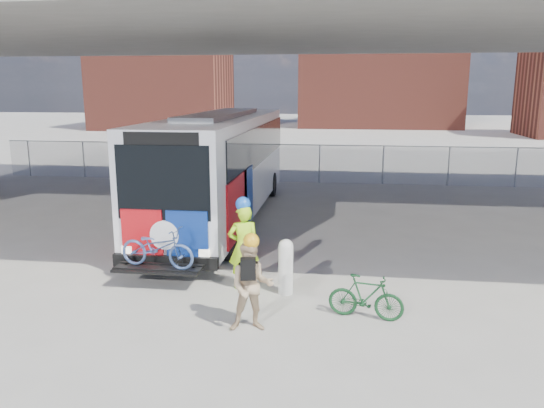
% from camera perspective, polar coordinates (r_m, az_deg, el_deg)
% --- Properties ---
extents(ground, '(160.00, 160.00, 0.00)m').
position_cam_1_polar(ground, '(14.23, -1.26, -5.99)').
color(ground, '#9E9991').
rests_on(ground, ground).
extents(bus, '(2.67, 13.00, 3.69)m').
position_cam_1_polar(bus, '(18.24, -5.44, 4.85)').
color(bus, silver).
rests_on(bus, ground).
extents(overpass, '(40.00, 16.00, 7.95)m').
position_cam_1_polar(overpass, '(17.58, 0.77, 19.12)').
color(overpass, '#605E59').
rests_on(overpass, ground).
extents(chainlink_fence, '(30.00, 0.06, 30.00)m').
position_cam_1_polar(chainlink_fence, '(25.61, 2.90, 5.51)').
color(chainlink_fence, gray).
rests_on(chainlink_fence, ground).
extents(brick_buildings, '(54.00, 22.00, 12.00)m').
position_cam_1_polar(brick_buildings, '(61.58, 7.04, 13.17)').
color(brick_buildings, maroon).
rests_on(brick_buildings, ground).
extents(smokestack, '(2.20, 2.20, 25.00)m').
position_cam_1_polar(smokestack, '(69.82, 18.39, 18.38)').
color(smokestack, maroon).
rests_on(smokestack, ground).
extents(bollard, '(0.33, 0.33, 1.25)m').
position_cam_1_polar(bollard, '(11.76, 1.49, -6.54)').
color(bollard, silver).
rests_on(bollard, ground).
extents(cyclist_hivis, '(0.82, 0.66, 2.13)m').
position_cam_1_polar(cyclist_hivis, '(12.01, -3.08, -4.36)').
color(cyclist_hivis, '#ACED19').
rests_on(cyclist_hivis, ground).
extents(cyclist_tan, '(0.94, 0.79, 1.90)m').
position_cam_1_polar(cyclist_tan, '(9.97, -2.22, -8.71)').
color(cyclist_tan, tan).
rests_on(cyclist_tan, ground).
extents(bike_parked, '(1.55, 0.70, 0.90)m').
position_cam_1_polar(bike_parked, '(10.77, 10.07, -9.82)').
color(bike_parked, '#154320').
rests_on(bike_parked, ground).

